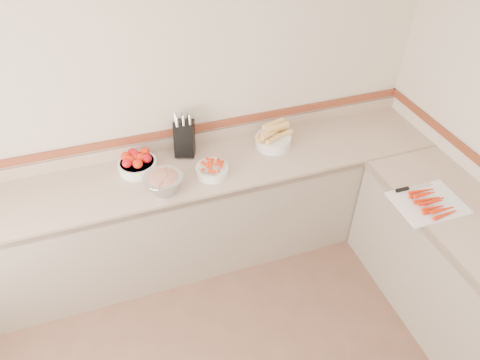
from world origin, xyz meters
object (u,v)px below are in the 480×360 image
object	(u,v)px
tomato_bowl	(137,163)
corn_bowl	(273,138)
knife_block	(184,137)
cherry_tomato_bowl	(212,169)
rhubarb_bowl	(164,182)
cutting_board	(429,202)

from	to	relation	value
tomato_bowl	corn_bowl	distance (m)	1.06
tomato_bowl	corn_bowl	size ratio (longest dim) A/B	0.91
knife_block	cherry_tomato_bowl	size ratio (longest dim) A/B	1.50
knife_block	cherry_tomato_bowl	bearing A→B (deg)	-67.60
cherry_tomato_bowl	rhubarb_bowl	world-z (taller)	rhubarb_bowl
knife_block	tomato_bowl	distance (m)	0.40
rhubarb_bowl	corn_bowl	bearing A→B (deg)	15.77
tomato_bowl	rhubarb_bowl	size ratio (longest dim) A/B	1.03
corn_bowl	tomato_bowl	bearing A→B (deg)	177.92
knife_block	cutting_board	xyz separation A→B (m)	(1.42, -1.08, -0.13)
tomato_bowl	cherry_tomato_bowl	distance (m)	0.55
knife_block	cutting_board	size ratio (longest dim) A/B	0.79
corn_bowl	cutting_board	xyz separation A→B (m)	(0.74, -0.96, -0.06)
corn_bowl	cutting_board	size ratio (longest dim) A/B	0.68
cherry_tomato_bowl	rhubarb_bowl	bearing A→B (deg)	-168.32
tomato_bowl	cutting_board	bearing A→B (deg)	-29.02
rhubarb_bowl	cutting_board	xyz separation A→B (m)	(1.65, -0.70, -0.06)
knife_block	rhubarb_bowl	size ratio (longest dim) A/B	1.32
knife_block	rhubarb_bowl	distance (m)	0.45
rhubarb_bowl	cutting_board	world-z (taller)	rhubarb_bowl
knife_block	rhubarb_bowl	world-z (taller)	knife_block
rhubarb_bowl	tomato_bowl	bearing A→B (deg)	115.81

